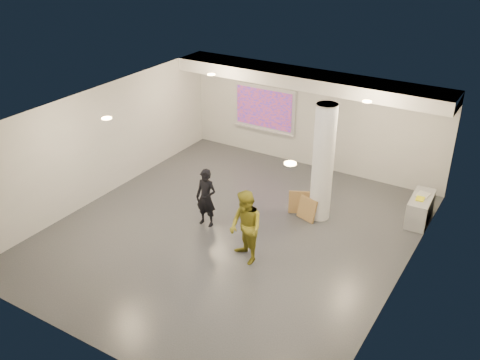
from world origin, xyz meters
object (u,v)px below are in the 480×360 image
Objects in this scene: projection_screen at (264,109)px; credenza at (420,209)px; woman at (206,198)px; man at (246,227)px; column at (323,163)px.

projection_screen is 1.79× the size of credenza.
man is (1.60, -0.80, 0.10)m from woman.
projection_screen is 5.67m from credenza.
credenza is 0.70× the size of man.
projection_screen is at bearing 145.81° from man.
column is at bearing 106.93° from man.
credenza is (2.22, 1.10, -1.16)m from column.
woman is 0.88× the size of man.
projection_screen reaches higher than man.
column reaches higher than man.
column is 2.96m from woman.
man is (-0.63, -2.59, -0.65)m from column.
column is 1.43× the size of projection_screen.
woman is at bearing -176.03° from man.
woman is 1.79m from man.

